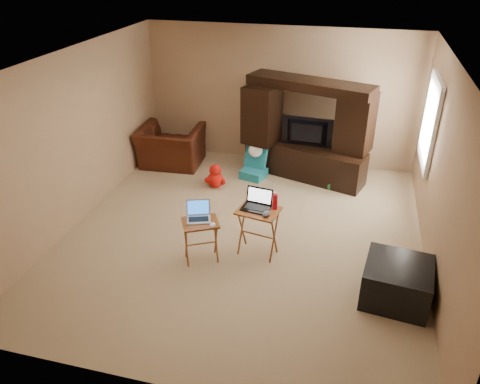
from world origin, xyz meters
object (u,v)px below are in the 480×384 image
(tray_table_right, at_px, (258,232))
(mouse_left, at_px, (213,225))
(plush_toy, at_px, (215,176))
(television, at_px, (306,133))
(push_toy, at_px, (343,176))
(water_bottle, at_px, (275,202))
(recliner, at_px, (171,147))
(laptop_left, at_px, (198,212))
(child_rocker, at_px, (254,164))
(tray_table_left, at_px, (201,241))
(ottoman, at_px, (397,282))
(mouse_right, at_px, (266,214))
(entertainment_center, at_px, (307,130))
(laptop_right, at_px, (256,201))

(tray_table_right, distance_m, mouse_left, 0.70)
(plush_toy, bearing_deg, mouse_left, -73.50)
(television, relative_size, push_toy, 1.57)
(water_bottle, bearing_deg, mouse_left, -145.60)
(recliner, xyz_separation_m, push_toy, (3.20, -0.12, -0.16))
(push_toy, distance_m, laptop_left, 3.14)
(plush_toy, xyz_separation_m, mouse_left, (0.63, -2.12, 0.40))
(push_toy, height_order, tray_table_right, tray_table_right)
(child_rocker, relative_size, tray_table_right, 0.79)
(child_rocker, bearing_deg, water_bottle, -56.07)
(child_rocker, height_order, tray_table_left, tray_table_left)
(television, xyz_separation_m, push_toy, (0.71, -0.21, -0.63))
(television, relative_size, ottoman, 1.19)
(laptop_left, xyz_separation_m, water_bottle, (0.92, 0.38, 0.08))
(ottoman, distance_m, tray_table_left, 2.47)
(tray_table_left, relative_size, mouse_right, 4.26)
(entertainment_center, xyz_separation_m, push_toy, (0.71, -0.25, -0.67))
(child_rocker, height_order, laptop_right, laptop_right)
(television, bearing_deg, mouse_right, 90.68)
(water_bottle, bearing_deg, mouse_right, -109.29)
(recliner, height_order, plush_toy, recliner)
(plush_toy, relative_size, laptop_left, 1.38)
(recliner, distance_m, child_rocker, 1.64)
(water_bottle, bearing_deg, laptop_left, -157.58)
(water_bottle, bearing_deg, ottoman, -19.90)
(mouse_left, bearing_deg, ottoman, -2.30)
(recliner, height_order, mouse_right, mouse_right)
(mouse_right, bearing_deg, ottoman, -12.69)
(plush_toy, bearing_deg, push_toy, 14.59)
(tray_table_left, relative_size, laptop_right, 1.65)
(child_rocker, relative_size, mouse_right, 3.88)
(recliner, bearing_deg, laptop_right, 129.00)
(television, relative_size, mouse_left, 7.43)
(laptop_left, bearing_deg, plush_toy, 81.64)
(child_rocker, bearing_deg, ottoman, -35.07)
(recliner, distance_m, plush_toy, 1.28)
(entertainment_center, distance_m, laptop_left, 3.01)
(tray_table_right, bearing_deg, television, 93.63)
(mouse_left, bearing_deg, tray_table_right, 38.61)
(laptop_left, height_order, mouse_left, laptop_left)
(tray_table_right, distance_m, laptop_left, 0.86)
(laptop_left, distance_m, laptop_right, 0.76)
(laptop_left, bearing_deg, ottoman, -24.19)
(entertainment_center, bearing_deg, ottoman, -46.54)
(tray_table_left, distance_m, laptop_right, 0.90)
(ottoman, relative_size, laptop_right, 2.10)
(plush_toy, distance_m, push_toy, 2.20)
(plush_toy, distance_m, tray_table_right, 2.06)
(ottoman, bearing_deg, entertainment_center, 116.17)
(tray_table_right, bearing_deg, mouse_right, -32.38)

